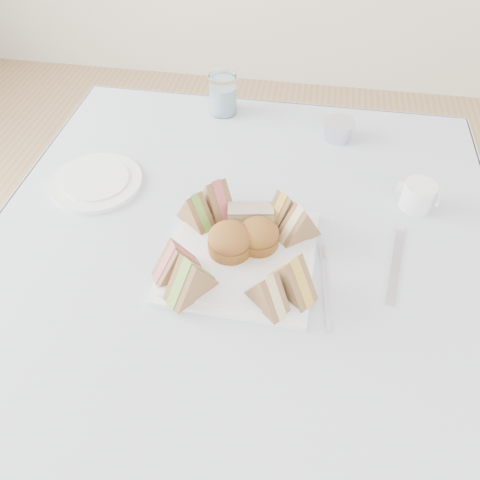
% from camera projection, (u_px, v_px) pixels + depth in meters
% --- Properties ---
extents(floor, '(4.00, 4.00, 0.00)m').
position_uv_depth(floor, '(241.00, 397.00, 1.48)').
color(floor, '#9E7751').
rests_on(floor, ground).
extents(table, '(0.90, 0.90, 0.74)m').
position_uv_depth(table, '(242.00, 336.00, 1.20)').
color(table, brown).
rests_on(table, floor).
extents(tablecloth, '(1.02, 1.02, 0.01)m').
position_uv_depth(tablecloth, '(242.00, 237.00, 0.93)').
color(tablecloth, silver).
rests_on(tablecloth, table).
extents(serving_plate, '(0.28, 0.28, 0.01)m').
position_uv_depth(serving_plate, '(240.00, 256.00, 0.88)').
color(serving_plate, white).
rests_on(serving_plate, tablecloth).
extents(sandwich_fl_a, '(0.10, 0.08, 0.08)m').
position_uv_depth(sandwich_fl_a, '(176.00, 259.00, 0.82)').
color(sandwich_fl_a, '#A27D55').
rests_on(sandwich_fl_a, serving_plate).
extents(sandwich_fl_b, '(0.09, 0.10, 0.08)m').
position_uv_depth(sandwich_fl_b, '(190.00, 276.00, 0.79)').
color(sandwich_fl_b, '#A27D55').
rests_on(sandwich_fl_b, serving_plate).
extents(sandwich_fr_a, '(0.10, 0.09, 0.08)m').
position_uv_depth(sandwich_fr_a, '(292.00, 275.00, 0.79)').
color(sandwich_fr_a, '#A27D55').
rests_on(sandwich_fr_a, serving_plate).
extents(sandwich_fr_b, '(0.09, 0.08, 0.07)m').
position_uv_depth(sandwich_fr_b, '(268.00, 290.00, 0.78)').
color(sandwich_fr_b, '#A27D55').
rests_on(sandwich_fr_b, serving_plate).
extents(sandwich_bl_a, '(0.09, 0.08, 0.07)m').
position_uv_depth(sandwich_bl_a, '(195.00, 209.00, 0.91)').
color(sandwich_bl_a, '#A27D55').
rests_on(sandwich_bl_a, serving_plate).
extents(sandwich_bl_b, '(0.10, 0.10, 0.08)m').
position_uv_depth(sandwich_bl_b, '(217.00, 197.00, 0.93)').
color(sandwich_bl_b, '#A27D55').
rests_on(sandwich_bl_b, serving_plate).
extents(sandwich_br_a, '(0.09, 0.09, 0.08)m').
position_uv_depth(sandwich_br_a, '(299.00, 222.00, 0.88)').
color(sandwich_br_a, '#A27D55').
rests_on(sandwich_br_a, serving_plate).
extents(sandwich_br_b, '(0.08, 0.09, 0.07)m').
position_uv_depth(sandwich_br_b, '(283.00, 208.00, 0.91)').
color(sandwich_br_b, '#A27D55').
rests_on(sandwich_br_b, serving_plate).
extents(scone_left, '(0.08, 0.08, 0.06)m').
position_uv_depth(scone_left, '(230.00, 240.00, 0.87)').
color(scone_left, '#A65F28').
rests_on(scone_left, serving_plate).
extents(scone_right, '(0.10, 0.10, 0.05)m').
position_uv_depth(scone_right, '(259.00, 235.00, 0.88)').
color(scone_right, '#A65F28').
rests_on(scone_right, serving_plate).
extents(pastry_slice, '(0.09, 0.05, 0.04)m').
position_uv_depth(pastry_slice, '(250.00, 215.00, 0.92)').
color(pastry_slice, beige).
rests_on(pastry_slice, serving_plate).
extents(side_plate, '(0.25, 0.25, 0.01)m').
position_uv_depth(side_plate, '(97.00, 182.00, 1.03)').
color(side_plate, white).
rests_on(side_plate, tablecloth).
extents(water_glass, '(0.08, 0.08, 0.10)m').
position_uv_depth(water_glass, '(223.00, 94.00, 1.20)').
color(water_glass, white).
rests_on(water_glass, tablecloth).
extents(tea_strainer, '(0.08, 0.08, 0.04)m').
position_uv_depth(tea_strainer, '(338.00, 130.00, 1.14)').
color(tea_strainer, silver).
rests_on(tea_strainer, tablecloth).
extents(knife, '(0.05, 0.20, 0.00)m').
position_uv_depth(knife, '(396.00, 263.00, 0.88)').
color(knife, silver).
rests_on(knife, tablecloth).
extents(fork, '(0.03, 0.16, 0.00)m').
position_uv_depth(fork, '(326.00, 294.00, 0.83)').
color(fork, silver).
rests_on(fork, tablecloth).
extents(creamer_jug, '(0.08, 0.08, 0.06)m').
position_uv_depth(creamer_jug, '(418.00, 195.00, 0.97)').
color(creamer_jug, white).
rests_on(creamer_jug, tablecloth).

